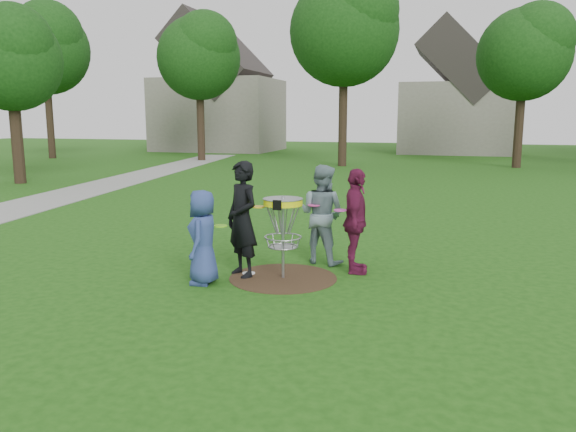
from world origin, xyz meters
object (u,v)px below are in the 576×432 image
(player_blue, at_px, (203,237))
(player_black, at_px, (242,219))
(player_maroon, at_px, (355,221))
(player_grey, at_px, (322,214))
(disc_golf_basket, at_px, (283,218))

(player_blue, xyz_separation_m, player_black, (0.45, 0.59, 0.21))
(player_blue, relative_size, player_maroon, 0.85)
(player_blue, height_order, player_grey, player_grey)
(player_blue, relative_size, disc_golf_basket, 1.10)
(player_maroon, height_order, disc_golf_basket, player_maroon)
(player_grey, xyz_separation_m, player_maroon, (0.70, -0.51, -0.00))
(disc_golf_basket, bearing_deg, player_maroon, 31.44)
(player_black, distance_m, disc_golf_basket, 0.70)
(player_black, relative_size, disc_golf_basket, 1.41)
(disc_golf_basket, bearing_deg, player_grey, 71.47)
(player_maroon, xyz_separation_m, disc_golf_basket, (-1.09, -0.67, 0.12))
(player_black, distance_m, player_grey, 1.63)
(player_blue, relative_size, player_grey, 0.84)
(player_maroon, bearing_deg, disc_golf_basket, 113.67)
(player_blue, height_order, player_maroon, player_maroon)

